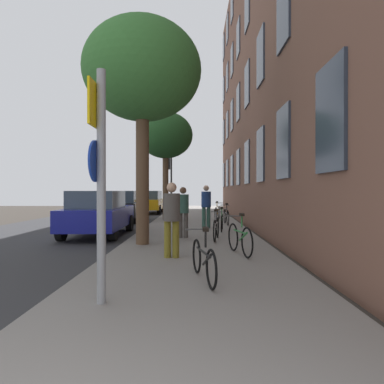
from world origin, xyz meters
The scene contains 20 objects.
ground_plane centered at (-2.40, 15.00, 0.00)m, with size 41.80×41.80×0.00m, color #332D28.
road_asphalt centered at (-4.50, 15.00, 0.01)m, with size 7.00×38.00×0.01m, color #2D2D30.
sidewalk centered at (1.10, 15.00, 0.06)m, with size 4.20×38.00×0.12m, color gray.
building_facade centered at (3.69, 14.50, 7.42)m, with size 0.56×27.00×14.81m.
sign_post centered at (-0.18, 3.82, 1.92)m, with size 0.15×0.60×3.14m.
traffic_light centered at (-0.71, 23.81, 2.78)m, with size 0.43×0.24×3.90m.
tree_near centered at (-0.39, 8.95, 5.01)m, with size 3.35×3.35×6.36m.
tree_far centered at (-0.44, 17.13, 4.50)m, with size 2.84×2.84×5.63m.
bicycle_0 centered at (1.25, 4.99, 0.48)m, with size 0.51×1.68×0.92m.
bicycle_1 centered at (2.17, 7.39, 0.51)m, with size 0.51×1.63×0.99m.
bicycle_2 centered at (1.76, 9.79, 0.49)m, with size 0.43×1.59×0.95m.
bicycle_3 centered at (2.12, 12.19, 0.47)m, with size 0.42×1.63×0.91m.
bicycle_4 centered at (2.51, 14.59, 0.50)m, with size 0.42×1.67×0.96m.
bicycle_5 centered at (2.27, 16.99, 0.50)m, with size 0.53×1.72×0.97m.
pedestrian_0 centered at (0.58, 6.98, 1.09)m, with size 0.50×0.50×1.70m.
pedestrian_1 centered at (0.72, 10.28, 1.05)m, with size 0.42×0.42×1.63m.
pedestrian_2 centered at (1.56, 13.14, 1.11)m, with size 0.39×0.39×1.74m.
car_0 centered at (-2.38, 11.56, 0.84)m, with size 1.97×4.33×1.62m.
car_1 centered at (-2.73, 17.32, 0.84)m, with size 2.03×4.49×1.62m.
car_2 centered at (-2.20, 23.96, 0.84)m, with size 1.92×4.42×1.62m.
Camera 1 is at (1.11, -0.76, 1.63)m, focal length 32.01 mm.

